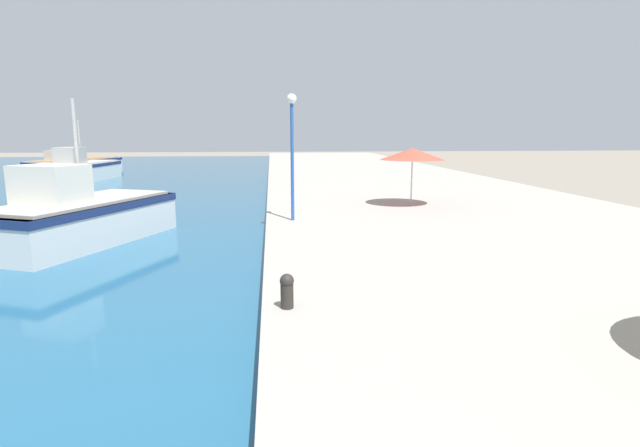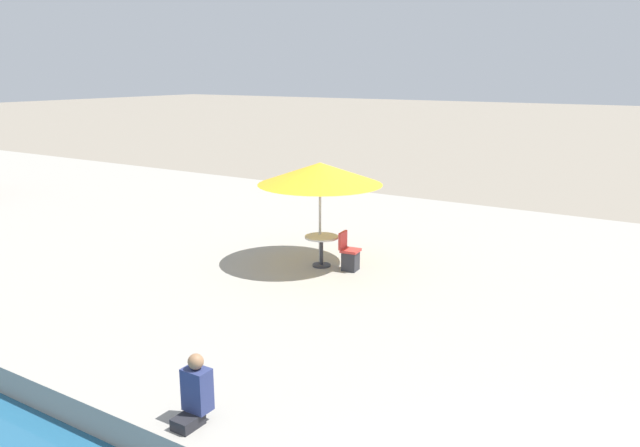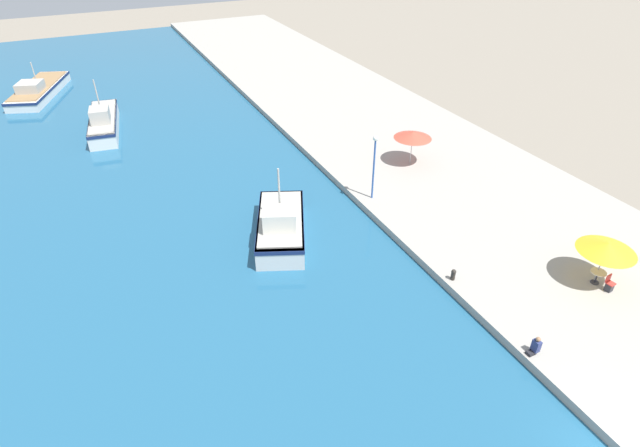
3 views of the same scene
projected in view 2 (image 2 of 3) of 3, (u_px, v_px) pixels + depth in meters
name	position (u px, v px, depth m)	size (l,w,h in m)	color
cafe_umbrella_pink	(320.00, 173.00, 14.61)	(2.96, 2.96, 2.47)	#B7B7B7
cafe_table	(322.00, 245.00, 14.81)	(0.80, 0.80, 0.74)	#333338
cafe_chair_left	(349.00, 257.00, 14.56)	(0.45, 0.48, 0.91)	#2D2D33
person_at_quay	(195.00, 393.00, 8.21)	(0.52, 0.36, 0.96)	#232328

